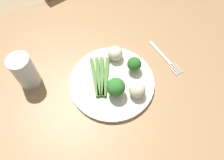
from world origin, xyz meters
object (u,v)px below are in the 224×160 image
Objects in this scene: fork at (165,58)px; water_glass at (25,71)px; asparagus_bundle at (100,76)px; broccoli_back_right at (116,87)px; cauliflower_front_left at (137,90)px; cauliflower_near_center at (115,53)px; chair at (79,17)px; broccoli_right at (134,64)px; dining_table at (131,95)px; plate at (112,82)px.

fork is 0.47m from water_glass.
asparagus_bundle is 0.24m from fork.
water_glass reaches higher than broccoli_back_right.
cauliflower_near_center is (-0.01, -0.15, -0.00)m from cauliflower_front_left.
chair reaches higher than broccoli_right.
asparagus_bundle is at bearing -100.08° from fork.
asparagus_bundle is at bearing 30.16° from cauliflower_near_center.
cauliflower_front_left is 0.31× the size of fork.
broccoli_back_right is 0.28m from water_glass.
asparagus_bundle is 2.16× the size of broccoli_back_right.
dining_table is 10.37× the size of water_glass.
plate reaches higher than fork.
fork is (-0.21, -0.00, -0.01)m from plate.
broccoli_right reaches higher than dining_table.
plate is 4.92× the size of broccoli_right.
water_glass is at bearing 45.52° from chair.
chair is 0.69m from fork.
broccoli_right is at bearing -78.30° from asparagus_bundle.
asparagus_bundle is 0.23m from water_glass.
dining_table is at bearing 60.21° from broccoli_right.
broccoli_right is at bearing -114.50° from cauliflower_front_left.
fork is at bearing 155.87° from cauliflower_near_center.
cauliflower_front_left reaches higher than dining_table.
chair is 0.76m from broccoli_back_right.
cauliflower_front_left is at bearing 87.57° from cauliflower_near_center.
dining_table is 0.38m from water_glass.
broccoli_back_right is at bearing 62.46° from cauliflower_near_center.
broccoli_back_right is at bearing 70.01° from chair.
broccoli_right is 0.08m from cauliflower_near_center.
dining_table is at bearing 98.01° from cauliflower_near_center.
broccoli_back_right is 1.39× the size of cauliflower_near_center.
water_glass is at bearing 88.10° from asparagus_bundle.
water_glass is (0.34, 0.49, 0.34)m from chair.
broccoli_back_right is 0.23m from fork.
plate is at bearing -93.02° from fork.
fork is (-0.24, 0.03, -0.02)m from asparagus_bundle.
plate is 0.27m from water_glass.
asparagus_bundle is at bearing 153.94° from water_glass.
chair is (-0.04, -0.65, -0.17)m from dining_table.
dining_table is at bearing 152.82° from water_glass.
water_glass reaches higher than asparagus_bundle.
cauliflower_near_center is at bearing -66.67° from broccoli_right.
asparagus_bundle is at bearing -29.56° from dining_table.
chair is 15.57× the size of broccoli_right.
fork is (-0.22, -0.05, -0.05)m from broccoli_back_right.
cauliflower_front_left is at bearing 68.63° from dining_table.
dining_table is at bearing 76.42° from chair.
dining_table is at bearing 159.82° from plate.
chair is 5.24× the size of fork.
cauliflower_front_left is (0.04, 0.08, -0.01)m from broccoli_right.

